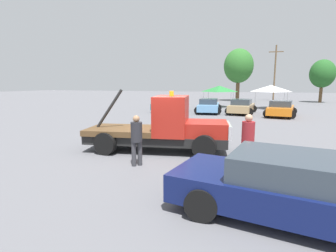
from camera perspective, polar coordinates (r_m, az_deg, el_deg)
The scene contains 15 objects.
ground_plane at distance 10.86m, azimuth -2.51°, elevation -5.34°, with size 160.00×160.00×0.00m, color slate.
tow_truck at distance 10.60m, azimuth -0.66°, elevation -0.45°, with size 5.99×2.85×2.51m.
foreground_car at distance 5.95m, azimuth 26.76°, elevation -12.22°, with size 5.47×2.81×1.34m.
person_near_truck at distance 8.66m, azimuth 17.00°, elevation -2.48°, with size 0.40×0.40×1.79m.
person_at_hood at distance 8.73m, azimuth -6.86°, elevation -2.38°, with size 0.38×0.38×1.70m.
parked_car_teal at distance 26.37m, azimuth 0.45°, elevation 4.69°, with size 2.87×5.03×1.34m.
parked_car_skyblue at distance 25.21m, azimuth 8.84°, elevation 4.37°, with size 2.79×4.99×1.34m.
parked_car_tan at distance 25.01m, azimuth 15.73°, elevation 4.10°, with size 2.71×4.80×1.34m.
parked_car_orange at distance 24.00m, azimuth 23.33°, elevation 3.49°, with size 2.89×4.75×1.34m.
canopy_tent_green at distance 31.43m, azimuth 11.09°, elevation 7.96°, with size 3.12×3.12×2.49m.
canopy_tent_white at distance 30.85m, azimuth 21.50°, elevation 7.61°, with size 3.17×3.17×2.57m.
tree_left at distance 44.26m, azimuth 30.59°, elevation 9.76°, with size 3.44×3.44×6.15m.
tree_center at distance 43.27m, azimuth 15.12°, elevation 12.48°, with size 4.53×4.53×8.09m.
traffic_cone at distance 14.55m, azimuth 6.39°, elevation -0.64°, with size 0.40×0.40×0.55m.
utility_pole at distance 46.08m, azimuth 22.24°, elevation 10.92°, with size 2.20×0.24×8.76m.
Camera 1 is at (3.79, -9.81, 2.73)m, focal length 28.00 mm.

